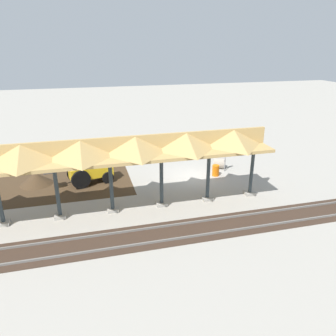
% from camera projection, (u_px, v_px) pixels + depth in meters
% --- Properties ---
extents(ground_plane, '(120.00, 120.00, 0.00)m').
position_uv_depth(ground_plane, '(193.00, 176.00, 26.60)').
color(ground_plane, '#9E998E').
extents(dirt_work_zone, '(10.11, 7.00, 0.01)m').
position_uv_depth(dirt_work_zone, '(64.00, 183.00, 25.23)').
color(dirt_work_zone, '#42301E').
rests_on(dirt_work_zone, ground).
extents(platform_canopy, '(20.60, 3.20, 4.90)m').
position_uv_depth(platform_canopy, '(109.00, 149.00, 19.57)').
color(platform_canopy, '#9E998E').
rests_on(platform_canopy, ground).
extents(rail_tracks, '(60.00, 2.58, 0.15)m').
position_uv_depth(rail_tracks, '(235.00, 224.00, 19.52)').
color(rail_tracks, slate).
rests_on(rail_tracks, ground).
extents(stop_sign, '(0.75, 0.21, 2.19)m').
position_uv_depth(stop_sign, '(225.00, 154.00, 26.99)').
color(stop_sign, gray).
rests_on(stop_sign, ground).
extents(backhoe, '(5.15, 2.35, 2.82)m').
position_uv_depth(backhoe, '(89.00, 167.00, 24.85)').
color(backhoe, yellow).
rests_on(backhoe, ground).
extents(dirt_mound, '(4.94, 4.94, 1.81)m').
position_uv_depth(dirt_mound, '(37.00, 184.00, 25.09)').
color(dirt_mound, '#42301E').
rests_on(dirt_mound, ground).
extents(concrete_pipe, '(1.26, 1.23, 0.88)m').
position_uv_depth(concrete_pipe, '(219.00, 163.00, 28.14)').
color(concrete_pipe, '#9E9384').
rests_on(concrete_pipe, ground).
extents(traffic_barrel, '(0.56, 0.56, 0.90)m').
position_uv_depth(traffic_barrel, '(216.00, 170.00, 26.52)').
color(traffic_barrel, orange).
rests_on(traffic_barrel, ground).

